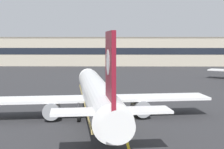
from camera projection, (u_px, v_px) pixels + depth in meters
The scene contains 5 objects.
ground_plane at pixel (115, 147), 34.58m from camera, with size 400.00×400.00×0.00m, color #2D2D30.
taxiway_centreline at pixel (116, 98), 64.43m from camera, with size 0.30×180.00×0.01m, color yellow.
airliner_foreground at pixel (97, 94), 47.42m from camera, with size 32.36×41.44×11.65m.
safety_cone_by_nose_gear at pixel (103, 98), 63.63m from camera, with size 0.44×0.44×0.55m.
terminal_building at pixel (112, 51), 150.99m from camera, with size 153.88×12.40×12.55m.
Camera 1 is at (0.28, -33.70, 10.73)m, focal length 54.82 mm.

